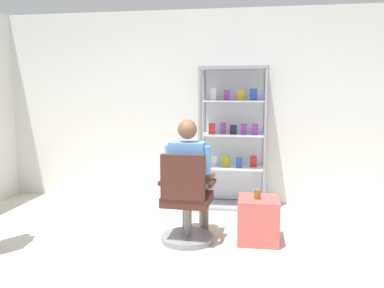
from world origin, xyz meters
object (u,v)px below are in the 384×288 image
at_px(seated_shopkeeper, 190,173).
at_px(storage_crate, 258,220).
at_px(tea_glass, 257,194).
at_px(office_chair, 186,206).
at_px(display_cabinet_main, 233,137).

height_order(seated_shopkeeper, storage_crate, seated_shopkeeper).
relative_size(seated_shopkeeper, tea_glass, 13.15).
bearing_deg(seated_shopkeeper, office_chair, -93.47).
height_order(display_cabinet_main, office_chair, display_cabinet_main).
distance_m(office_chair, tea_glass, 0.75).
distance_m(office_chair, storage_crate, 0.78).
bearing_deg(display_cabinet_main, tea_glass, -76.10).
distance_m(display_cabinet_main, office_chair, 1.60).
distance_m(display_cabinet_main, seated_shopkeeper, 1.36).
xyz_separation_m(display_cabinet_main, storage_crate, (0.34, -1.27, -0.73)).
distance_m(seated_shopkeeper, tea_glass, 0.74).
relative_size(office_chair, storage_crate, 2.06).
height_order(seated_shopkeeper, tea_glass, seated_shopkeeper).
bearing_deg(display_cabinet_main, office_chair, -105.57).
relative_size(storage_crate, tea_glass, 4.75).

